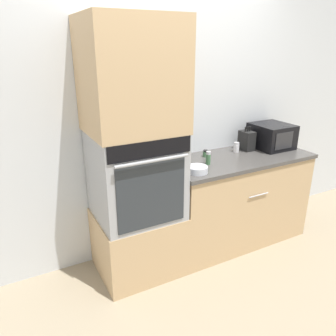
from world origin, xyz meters
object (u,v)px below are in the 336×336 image
object	(u,v)px
condiment_jar_mid	(206,153)
wall_oven	(136,175)
bowl	(197,169)
knife_block	(247,140)
microwave	(271,136)
condiment_jar_near	(236,147)
condiment_jar_far	(208,158)

from	to	relation	value
condiment_jar_mid	wall_oven	bearing A→B (deg)	-169.23
wall_oven	bowl	size ratio (longest dim) A/B	4.19
condiment_jar_mid	knife_block	bearing A→B (deg)	-1.29
wall_oven	condiment_jar_mid	world-z (taller)	wall_oven
microwave	condiment_jar_near	world-z (taller)	microwave
bowl	condiment_jar_near	bearing A→B (deg)	24.61
wall_oven	condiment_jar_far	bearing A→B (deg)	-3.24
wall_oven	knife_block	xyz separation A→B (m)	(1.25, 0.14, 0.08)
microwave	condiment_jar_near	size ratio (longest dim) A/B	4.01
wall_oven	bowl	xyz separation A→B (m)	(0.48, -0.16, 0.01)
condiment_jar_mid	condiment_jar_far	distance (m)	0.21
bowl	condiment_jar_far	xyz separation A→B (m)	(0.19, 0.13, 0.03)
knife_block	condiment_jar_near	bearing A→B (deg)	-177.25
condiment_jar_near	bowl	bearing A→B (deg)	-155.39
knife_block	bowl	world-z (taller)	knife_block
condiment_jar_near	condiment_jar_mid	world-z (taller)	condiment_jar_near
wall_oven	condiment_jar_far	world-z (taller)	wall_oven
knife_block	condiment_jar_mid	bearing A→B (deg)	178.71
condiment_jar_far	knife_block	bearing A→B (deg)	16.78
bowl	condiment_jar_far	size ratio (longest dim) A/B	1.44
microwave	knife_block	world-z (taller)	microwave
bowl	condiment_jar_far	world-z (taller)	condiment_jar_far
condiment_jar_near	condiment_jar_mid	xyz separation A→B (m)	(-0.35, 0.02, -0.02)
wall_oven	condiment_jar_mid	size ratio (longest dim) A/B	11.38
condiment_jar_near	condiment_jar_far	size ratio (longest dim) A/B	0.80
wall_oven	bowl	bearing A→B (deg)	-18.85
microwave	knife_block	xyz separation A→B (m)	(-0.27, 0.06, -0.02)
condiment_jar_near	condiment_jar_mid	distance (m)	0.35
wall_oven	condiment_jar_far	size ratio (longest dim) A/B	6.04
knife_block	condiment_jar_far	xyz separation A→B (m)	(-0.58, -0.17, -0.04)
microwave	bowl	distance (m)	1.08
microwave	condiment_jar_mid	bearing A→B (deg)	174.94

